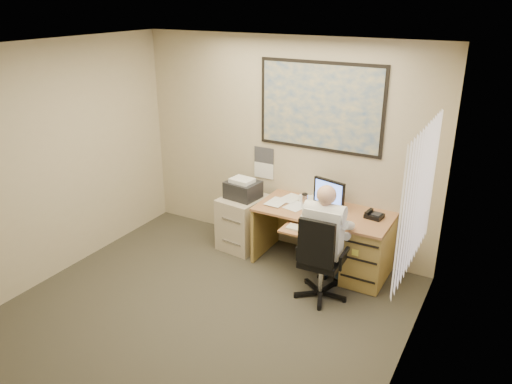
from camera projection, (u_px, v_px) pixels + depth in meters
The scene contains 8 objects.
room_shell at pixel (174, 208), 4.48m from camera, with size 4.00×4.50×2.70m.
desk at pixel (350, 240), 5.88m from camera, with size 1.60×0.97×1.09m.
world_map at pixel (320, 107), 5.87m from camera, with size 1.56×0.03×1.06m, color #1E4C93.
wall_calendar at pixel (264, 163), 6.52m from camera, with size 0.28×0.01×0.42m, color white.
window_blinds at pixel (420, 198), 4.17m from camera, with size 0.06×1.40×1.30m, color beige, non-canonical shape.
filing_cabinet at pixel (243, 217), 6.53m from camera, with size 0.57×0.65×0.96m.
office_chair at pixel (319, 274), 5.43m from camera, with size 0.62×0.62×1.00m.
person at pixel (324, 242), 5.36m from camera, with size 0.55×0.79×1.30m, color white, non-canonical shape.
Camera 1 is at (2.63, -3.24, 3.14)m, focal length 35.00 mm.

